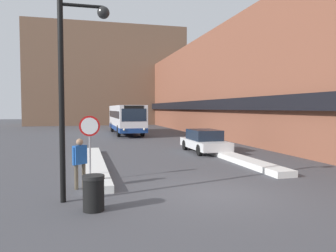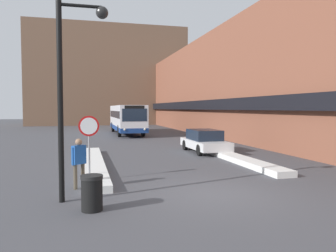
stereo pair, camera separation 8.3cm
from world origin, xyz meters
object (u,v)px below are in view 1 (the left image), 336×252
(stop_sign, at_px, (90,134))
(pedestrian, at_px, (80,159))
(street_lamp, at_px, (72,76))
(city_bus, at_px, (126,118))
(parked_car_front, at_px, (204,141))
(trash_bin, at_px, (94,193))

(stop_sign, bearing_deg, pedestrian, -107.75)
(stop_sign, distance_m, street_lamp, 3.27)
(city_bus, height_order, pedestrian, city_bus)
(stop_sign, relative_size, pedestrian, 1.44)
(parked_car_front, xyz_separation_m, pedestrian, (-7.40, -7.63, 0.31))
(pedestrian, height_order, trash_bin, pedestrian)
(city_bus, xyz_separation_m, pedestrian, (-4.55, -23.51, -0.65))
(stop_sign, xyz_separation_m, pedestrian, (-0.35, -1.11, -0.75))
(stop_sign, xyz_separation_m, street_lamp, (-0.51, -2.64, 1.86))
(street_lamp, relative_size, pedestrian, 3.41)
(city_bus, bearing_deg, stop_sign, -100.62)
(city_bus, distance_m, parked_car_front, 16.16)
(street_lamp, bearing_deg, pedestrian, 84.08)
(trash_bin, bearing_deg, stop_sign, 90.17)
(pedestrian, xyz_separation_m, trash_bin, (0.37, -2.58, -0.54))
(city_bus, distance_m, pedestrian, 23.96)
(stop_sign, distance_m, pedestrian, 1.39)
(stop_sign, height_order, trash_bin, stop_sign)
(parked_car_front, height_order, pedestrian, pedestrian)
(stop_sign, xyz_separation_m, trash_bin, (0.01, -3.68, -1.30))
(trash_bin, bearing_deg, pedestrian, 98.07)
(parked_car_front, distance_m, stop_sign, 9.67)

